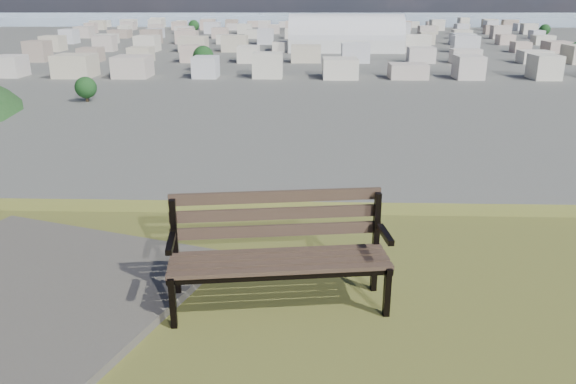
{
  "coord_description": "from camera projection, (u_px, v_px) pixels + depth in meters",
  "views": [
    {
      "loc": [
        0.36,
        -2.07,
        27.39
      ],
      "look_at": [
        0.16,
        3.92,
        25.3
      ],
      "focal_mm": 35.0,
      "sensor_mm": 36.0,
      "label": 1
    }
  ],
  "objects": [
    {
      "name": "city_trees",
      "position": [
        259.0,
        39.0,
        311.23
      ],
      "size": [
        406.52,
        387.2,
        9.98
      ],
      "color": "#302518",
      "rests_on": "ground"
    },
    {
      "name": "city_blocks",
      "position": [
        307.0,
        34.0,
        382.04
      ],
      "size": [
        395.0,
        361.0,
        7.0
      ],
      "color": "beige",
      "rests_on": "ground"
    },
    {
      "name": "arena",
      "position": [
        345.0,
        40.0,
        293.97
      ],
      "size": [
        59.25,
        25.42,
        24.93
      ],
      "rotation": [
        0.0,
        0.0,
        -0.01
      ],
      "color": "silver",
      "rests_on": "ground"
    },
    {
      "name": "bay_water",
      "position": [
        307.0,
        15.0,
        860.24
      ],
      "size": [
        2400.0,
        700.0,
        0.12
      ],
      "primitive_type": "cube",
      "color": "#97ACC1",
      "rests_on": "ground"
    },
    {
      "name": "park_bench",
      "position": [
        278.0,
        245.0,
        4.48
      ],
      "size": [
        1.78,
        0.78,
        0.9
      ],
      "rotation": [
        0.0,
        0.0,
        0.13
      ],
      "color": "#453228",
      "rests_on": "hilltop_mesa"
    }
  ]
}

